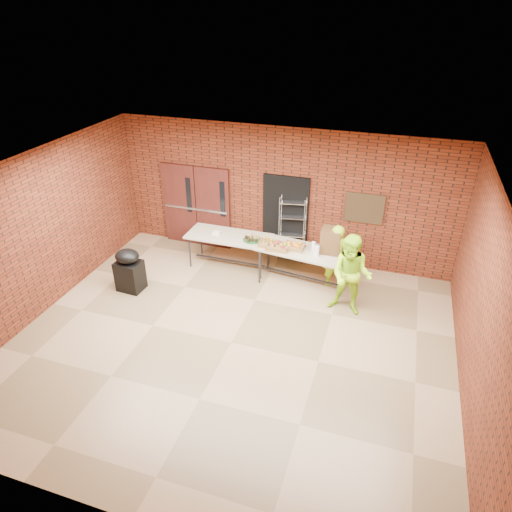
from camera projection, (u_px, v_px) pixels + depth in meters
The scene contains 19 objects.
room at pixel (229, 270), 7.75m from camera, with size 8.08×7.08×3.28m.
double_doors at pixel (197, 206), 11.45m from camera, with size 1.78×0.12×2.10m.
dark_doorway at pixel (285, 218), 10.85m from camera, with size 1.10×0.06×2.10m, color black.
bronze_plaque at pixel (364, 208), 10.11m from camera, with size 0.85×0.04×0.70m, color #392617.
wire_rack at pixel (292, 230), 10.79m from camera, with size 0.61×0.20×1.67m, color #AAABB1, non-canonical shape.
table_left at pixel (229, 238), 10.62m from camera, with size 1.98×0.83×0.81m.
table_right at pixel (303, 253), 10.00m from camera, with size 2.09×1.08×0.82m.
basket_bananas at pixel (268, 244), 10.10m from camera, with size 0.40×0.31×0.12m.
basket_oranges at pixel (294, 246), 9.98m from camera, with size 0.43×0.34×0.13m.
basket_apples at pixel (278, 246), 9.97m from camera, with size 0.49×0.38×0.15m.
muffin_tray at pixel (252, 238), 10.36m from camera, with size 0.42×0.42×0.11m.
napkin_box at pixel (217, 233), 10.65m from camera, with size 0.17×0.11×0.06m, color white.
coffee_dispenser at pixel (331, 240), 9.75m from camera, with size 0.42×0.38×0.56m, color #53331C.
cup_stack_front at pixel (315, 250), 9.72m from camera, with size 0.07×0.07×0.22m, color white.
cup_stack_mid at pixel (317, 251), 9.66m from camera, with size 0.08×0.08×0.24m, color white.
cup_stack_back at pixel (313, 247), 9.82m from camera, with size 0.08×0.08×0.25m, color white.
covered_grill at pixel (129, 270), 9.87m from camera, with size 0.57×0.48×0.98m.
volunteer_woman at pixel (335, 256), 9.87m from camera, with size 0.55×0.36×1.50m, color #A3E719.
volunteer_man at pixel (351, 275), 8.98m from camera, with size 0.84×0.65×1.73m, color #A3E719.
Camera 1 is at (2.48, -6.14, 5.66)m, focal length 32.00 mm.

